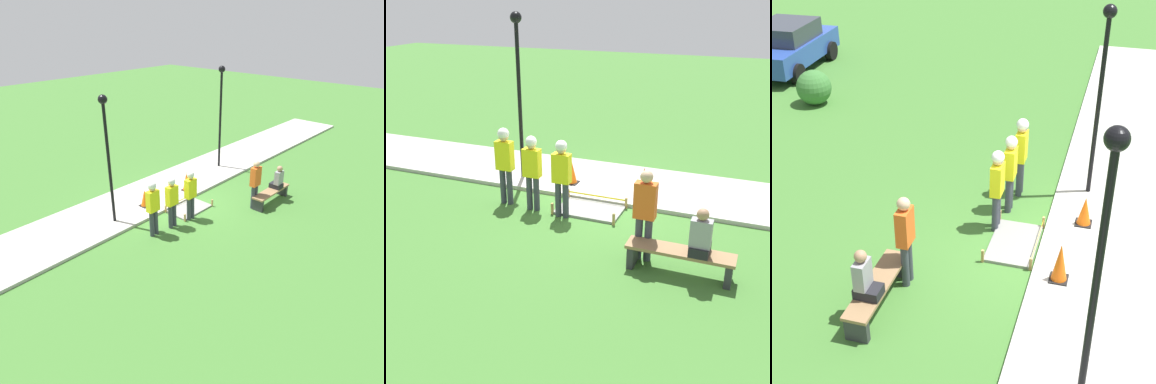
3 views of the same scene
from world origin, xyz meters
The scene contains 12 objects.
ground_plane centered at (0.00, 0.00, 0.00)m, with size 60.00×60.00×0.00m, color #3D702D.
sidewalk centered at (0.00, -1.32, 0.05)m, with size 28.00×2.65×0.10m.
wet_concrete_patch centered at (0.00, 0.52, 0.03)m, with size 1.52×0.98×0.27m.
traffic_cone_near_patch centered at (-0.98, -0.51, 0.48)m, with size 0.34×0.34×0.78m.
traffic_cone_far_patch centered at (0.99, -0.74, 0.41)m, with size 0.34×0.34×0.63m.
park_bench centered at (-2.42, 2.40, 0.35)m, with size 1.92×0.44×0.49m.
person_seated_on_bench centered at (-2.76, 2.45, 0.84)m, with size 0.36×0.44×0.89m.
worker_supervisor centered at (0.48, 1.01, 1.07)m, with size 0.40×0.26×1.79m.
worker_assistant centered at (1.25, 0.90, 1.05)m, with size 0.40×0.26×1.77m.
worker_trainee centered at (2.00, 0.82, 1.12)m, with size 0.40×0.27×1.85m.
bystander_in_orange_shirt centered at (-1.68, 2.14, 1.02)m, with size 0.40×0.24×1.79m.
lamppost_near centered at (2.38, -0.70, 2.81)m, with size 0.28×0.28×4.17m.
Camera 2 is at (-3.55, 9.96, 4.70)m, focal length 45.00 mm.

